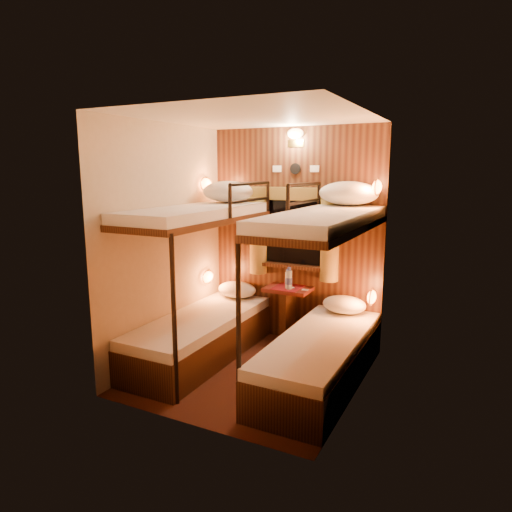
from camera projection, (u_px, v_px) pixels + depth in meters
The scene contains 22 objects.
floor at pixel (253, 372), 4.45m from camera, with size 2.10×2.10×0.00m, color black.
ceiling at pixel (253, 116), 4.00m from camera, with size 2.10×2.10×0.00m, color silver.
wall_back at pixel (295, 236), 5.14m from camera, with size 2.40×2.40×0.00m, color #C6B293.
wall_front at pixel (187, 274), 3.30m from camera, with size 2.40×2.40×0.00m, color #C6B293.
wall_left at pixel (166, 243), 4.67m from camera, with size 2.40×2.40×0.00m, color #C6B293.
wall_right at pixel (360, 260), 3.78m from camera, with size 2.40×2.40×0.00m, color #C6B293.
back_panel at pixel (295, 236), 5.13m from camera, with size 2.00×0.03×2.40m, color black.
bunk_left at pixel (200, 306), 4.69m from camera, with size 0.72×1.90×1.82m.
bunk_right at pixel (320, 325), 4.12m from camera, with size 0.72×1.90×1.82m.
window at pixel (294, 239), 5.11m from camera, with size 1.00×0.12×0.79m.
curtains at pixel (293, 232), 5.06m from camera, with size 1.10×0.22×1.00m.
back_fixtures at pixel (295, 141), 4.90m from camera, with size 0.54×0.09×0.48m.
reading_lamps at pixel (283, 237), 4.83m from camera, with size 2.00×0.20×1.25m.
table at pixel (288, 308), 5.12m from camera, with size 0.50×0.34×0.66m.
bottle_left at pixel (288, 280), 5.02m from camera, with size 0.06×0.06×0.22m.
bottle_right at pixel (289, 280), 4.98m from camera, with size 0.07×0.07×0.25m.
sachet_a at pixel (305, 290), 4.96m from camera, with size 0.07×0.05×0.01m, color silver.
sachet_b at pixel (291, 288), 5.06m from camera, with size 0.07×0.05×0.01m, color silver.
pillow_lower_left at pixel (237, 289), 5.38m from camera, with size 0.47×0.34×0.19m, color white.
pillow_lower_right at pixel (344, 305), 4.79m from camera, with size 0.46×0.33×0.18m, color white.
pillow_upper_left at pixel (228, 192), 4.99m from camera, with size 0.59×0.42×0.23m, color white.
pillow_upper_right at pixel (349, 193), 4.58m from camera, with size 0.61×0.43×0.24m, color white.
Camera 1 is at (1.89, -3.70, 1.94)m, focal length 32.00 mm.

